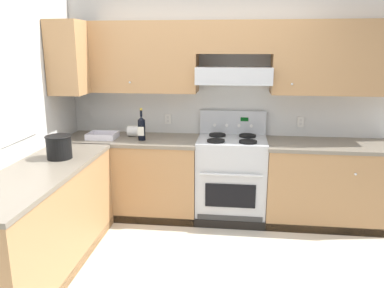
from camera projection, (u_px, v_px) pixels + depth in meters
name	position (u px, v px, depth m)	size (l,w,h in m)	color
ground_plane	(185.00, 277.00, 3.27)	(7.04, 7.04, 0.00)	beige
wall_back	(239.00, 86.00, 4.33)	(4.68, 0.57, 2.55)	silver
wall_left	(8.00, 114.00, 3.34)	(0.47, 4.00, 2.55)	silver
counter_back_run	(221.00, 180.00, 4.33)	(3.60, 0.65, 0.91)	#A87A4C
counter_left_run	(42.00, 221.00, 3.30)	(0.63, 1.91, 0.91)	#A87A4C
stove	(231.00, 178.00, 4.32)	(0.76, 0.62, 1.20)	#B7BABC
wine_bottle	(142.00, 128.00, 4.20)	(0.08, 0.08, 0.36)	black
bowl	(103.00, 136.00, 4.32)	(0.32, 0.25, 0.07)	silver
bucket	(59.00, 146.00, 3.51)	(0.24, 0.24, 0.22)	black
paper_towel_roll	(134.00, 131.00, 4.41)	(0.14, 0.12, 0.12)	white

